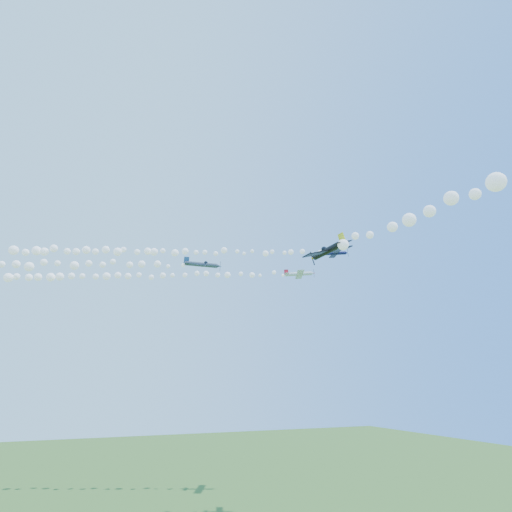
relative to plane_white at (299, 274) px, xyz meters
name	(u,v)px	position (x,y,z in m)	size (l,w,h in m)	color
plane_white	(299,274)	(0.00, 0.00, 0.00)	(7.64, 8.10, 2.08)	silver
smoke_trail_white	(118,275)	(-42.28, 18.06, -0.32)	(80.51, 36.02, 3.23)	white
plane_navy	(335,253)	(-1.36, -18.41, 0.08)	(6.02, 6.38, 1.62)	#0E103E
smoke_trail_navy	(170,251)	(-34.10, -6.90, -0.13)	(62.20, 23.30, 2.45)	white
plane_grey	(202,265)	(-29.59, -15.86, -4.77)	(7.22, 7.39, 2.71)	#374150
plane_black	(328,250)	(-21.68, -47.51, -10.13)	(7.30, 7.20, 2.69)	black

